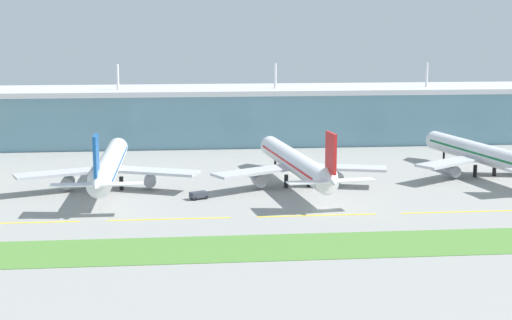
% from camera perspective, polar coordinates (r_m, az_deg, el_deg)
% --- Properties ---
extents(ground_plane, '(600.00, 600.00, 0.00)m').
position_cam_1_polar(ground_plane, '(182.45, 5.20, -3.71)').
color(ground_plane, gray).
extents(terminal_building, '(288.00, 34.00, 29.55)m').
position_cam_1_polar(terminal_building, '(281.42, 1.30, 3.45)').
color(terminal_building, '#6693A8').
rests_on(terminal_building, ground).
extents(airliner_near_middle, '(48.80, 66.82, 18.90)m').
position_cam_1_polar(airliner_near_middle, '(206.02, -10.97, -0.40)').
color(airliner_near_middle, white).
rests_on(airliner_near_middle, ground).
extents(airliner_center, '(48.41, 68.00, 18.90)m').
position_cam_1_polar(airliner_center, '(206.11, 3.04, -0.22)').
color(airliner_center, white).
rests_on(airliner_center, ground).
extents(airliner_far_middle, '(47.84, 62.28, 18.90)m').
position_cam_1_polar(airliner_far_middle, '(229.46, 16.66, 0.44)').
color(airliner_far_middle, silver).
rests_on(airliner_far_middle, ground).
extents(taxiway_stripe_west, '(28.00, 0.70, 0.04)m').
position_cam_1_polar(taxiway_stripe_west, '(177.79, -17.60, -4.53)').
color(taxiway_stripe_west, yellow).
rests_on(taxiway_stripe_west, ground).
extents(taxiway_stripe_mid_west, '(28.00, 0.70, 0.04)m').
position_cam_1_polar(taxiway_stripe_mid_west, '(173.86, -6.54, -4.43)').
color(taxiway_stripe_mid_west, yellow).
rests_on(taxiway_stripe_mid_west, ground).
extents(taxiway_stripe_centre, '(28.00, 0.70, 0.04)m').
position_cam_1_polar(taxiway_stripe_centre, '(176.51, 4.59, -4.17)').
color(taxiway_stripe_centre, yellow).
rests_on(taxiway_stripe_centre, ground).
extents(taxiway_stripe_mid_east, '(28.00, 0.70, 0.04)m').
position_cam_1_polar(taxiway_stripe_mid_east, '(185.47, 15.01, -3.79)').
color(taxiway_stripe_mid_east, yellow).
rests_on(taxiway_stripe_mid_east, ground).
extents(grass_verge, '(300.00, 18.00, 0.10)m').
position_cam_1_polar(grass_verge, '(154.39, 7.27, -6.34)').
color(grass_verge, '#518438').
rests_on(grass_verge, ground).
extents(pushback_tug, '(5.01, 4.13, 1.85)m').
position_cam_1_polar(pushback_tug, '(192.35, -4.32, -2.63)').
color(pushback_tug, '#333842').
rests_on(pushback_tug, ground).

